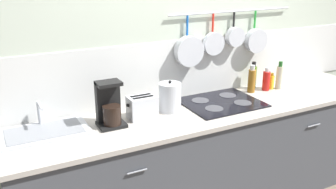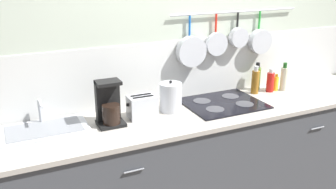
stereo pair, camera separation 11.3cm
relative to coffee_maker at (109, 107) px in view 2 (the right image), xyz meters
name	(u,v)px [view 2 (the right image)]	position (x,y,z in m)	size (l,w,h in m)	color
wall_back	(193,53)	(0.85, 0.32, 0.24)	(7.20, 0.16, 2.60)	#B2BCA8
cabinet_base	(212,160)	(0.85, -0.06, -0.60)	(3.22, 0.65, 0.87)	#3F4247
countertop	(214,111)	(0.85, -0.06, -0.15)	(3.26, 0.67, 0.03)	#A59E93
sink_basin	(44,128)	(-0.45, 0.08, -0.12)	(0.59, 0.36, 0.19)	#B7BABF
coffee_maker	(109,107)	(0.00, 0.00, 0.00)	(0.19, 0.17, 0.33)	black
toaster	(142,107)	(0.26, 0.02, -0.05)	(0.23, 0.14, 0.17)	#B7BABF
kettle	(171,97)	(0.51, 0.05, -0.02)	(0.18, 0.18, 0.25)	#B7BABF
cooktop	(223,103)	(0.97, 0.00, -0.13)	(0.63, 0.52, 0.01)	black
bottle_dish_soap	(255,81)	(1.37, 0.12, -0.02)	(0.07, 0.07, 0.25)	#8C5919
bottle_sesame_oil	(257,78)	(1.45, 0.19, -0.02)	(0.06, 0.06, 0.25)	#4C721E
bottle_cooking_wine	(270,82)	(1.52, 0.10, -0.04)	(0.07, 0.07, 0.21)	red
bottle_hot_sauce	(276,83)	(1.59, 0.10, -0.07)	(0.05, 0.05, 0.15)	yellow
bottle_vinegar	(284,78)	(1.66, 0.08, -0.02)	(0.06, 0.06, 0.26)	#BFB799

